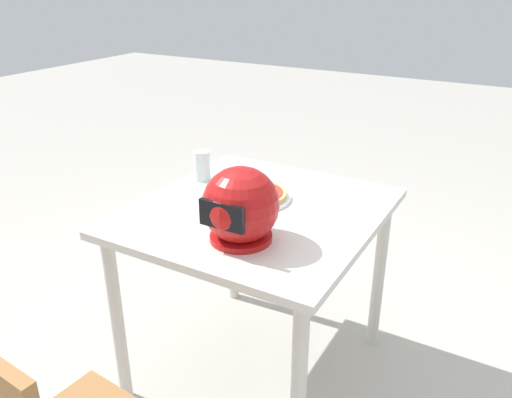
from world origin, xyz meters
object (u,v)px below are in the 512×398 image
drinking_glass (202,166)px  dining_table (258,233)px  motorcycle_helmet (240,207)px  pizza (255,193)px

drinking_glass → dining_table: bearing=158.4°
dining_table → motorcycle_helmet: motorcycle_helmet is taller
motorcycle_helmet → drinking_glass: size_ratio=1.98×
pizza → drinking_glass: (0.29, -0.07, 0.04)m
dining_table → pizza: (0.06, -0.07, 0.13)m
dining_table → pizza: pizza is taller
pizza → drinking_glass: 0.30m
motorcycle_helmet → drinking_glass: motorcycle_helmet is taller
dining_table → motorcycle_helmet: bearing=106.6°
motorcycle_helmet → drinking_glass: 0.57m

